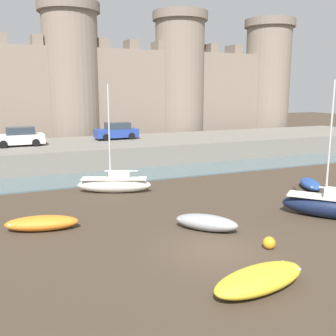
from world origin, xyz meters
name	(u,v)px	position (x,y,z in m)	size (l,w,h in m)	color
ground_plane	(215,250)	(0.00, 0.00, 0.00)	(160.00, 160.00, 0.00)	#423528
water_channel	(115,176)	(0.00, 15.04, 0.05)	(80.00, 4.50, 0.10)	slate
quay_road	(93,152)	(0.00, 22.29, 0.90)	(64.82, 10.00, 1.80)	slate
castle	(72,85)	(0.00, 31.93, 7.09)	(59.49, 6.67, 18.67)	gray
rowboat_midflat_right	(310,184)	(10.95, 6.40, 0.34)	(2.26, 3.04, 0.64)	#234793
rowboat_midflat_left	(42,223)	(-6.28, 5.23, 0.36)	(3.53, 1.88, 0.69)	orange
rowboat_midflat_centre	(206,222)	(0.79, 2.18, 0.39)	(2.86, 2.89, 0.75)	gray
sailboat_foreground_centre	(330,205)	(7.54, 1.32, 0.65)	(4.12, 4.46, 6.96)	#141E3D
sailboat_foreground_right	(115,183)	(-1.26, 10.64, 0.59)	(4.77, 2.83, 6.84)	silver
rowboat_near_channel_left	(260,279)	(-0.30, -3.43, 0.37)	(3.90, 2.06, 0.72)	yellow
mooring_buoy_mid_mud	(269,243)	(2.11, -0.79, 0.26)	(0.52, 0.52, 0.52)	orange
car_quay_west	(117,131)	(2.63, 23.65, 2.58)	(4.16, 2.00, 1.62)	#263F99
car_quay_centre_west	(19,137)	(-6.30, 22.23, 2.58)	(4.16, 2.00, 1.62)	silver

